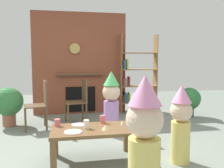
{
  "coord_description": "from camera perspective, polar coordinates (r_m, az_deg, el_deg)",
  "views": [
    {
      "loc": [
        -0.53,
        -3.19,
        1.27
      ],
      "look_at": [
        0.15,
        0.4,
        0.91
      ],
      "focal_mm": 38.27,
      "sensor_mm": 36.0,
      "label": 1
    }
  ],
  "objects": [
    {
      "name": "ground_plane",
      "position": [
        3.47,
        -1.24,
        -15.87
      ],
      "size": [
        12.0,
        12.0,
        0.0
      ],
      "primitive_type": "plane",
      "color": "gray"
    },
    {
      "name": "brick_fireplace_feature",
      "position": [
        5.79,
        -7.66,
        4.79
      ],
      "size": [
        2.2,
        0.28,
        2.4
      ],
      "color": "brown",
      "rests_on": "ground_plane"
    },
    {
      "name": "bookshelf",
      "position": [
        5.84,
        5.54,
        1.54
      ],
      "size": [
        0.9,
        0.28,
        1.9
      ],
      "color": "olive",
      "rests_on": "ground_plane"
    },
    {
      "name": "coffee_table",
      "position": [
        3.08,
        -4.37,
        -11.7
      ],
      "size": [
        1.06,
        0.6,
        0.43
      ],
      "color": "brown",
      "rests_on": "ground_plane"
    },
    {
      "name": "paper_cup_near_left",
      "position": [
        3.12,
        4.19,
        -9.2
      ],
      "size": [
        0.08,
        0.08,
        0.1
      ],
      "primitive_type": "cylinder",
      "color": "#669EE0",
      "rests_on": "coffee_table"
    },
    {
      "name": "paper_cup_near_right",
      "position": [
        3.21,
        -12.96,
        -8.97
      ],
      "size": [
        0.07,
        0.07,
        0.09
      ],
      "primitive_type": "cylinder",
      "color": "#E5666B",
      "rests_on": "coffee_table"
    },
    {
      "name": "paper_cup_center",
      "position": [
        3.04,
        -6.15,
        -9.54
      ],
      "size": [
        0.07,
        0.07,
        0.11
      ],
      "primitive_type": "cylinder",
      "color": "silver",
      "rests_on": "coffee_table"
    },
    {
      "name": "paper_cup_far_left",
      "position": [
        3.27,
        -2.26,
        -8.4
      ],
      "size": [
        0.07,
        0.07,
        0.11
      ],
      "primitive_type": "cylinder",
      "color": "#E5666B",
      "rests_on": "coffee_table"
    },
    {
      "name": "paper_plate_front",
      "position": [
        3.21,
        -7.99,
        -9.64
      ],
      "size": [
        0.18,
        0.18,
        0.01
      ],
      "primitive_type": "cylinder",
      "color": "white",
      "rests_on": "coffee_table"
    },
    {
      "name": "paper_plate_rear",
      "position": [
        2.91,
        -9.29,
        -11.25
      ],
      "size": [
        0.21,
        0.21,
        0.01
      ],
      "primitive_type": "cylinder",
      "color": "white",
      "rests_on": "coffee_table"
    },
    {
      "name": "birthday_cake_slice",
      "position": [
        2.98,
        -1.52,
        -10.3
      ],
      "size": [
        0.1,
        0.1,
        0.06
      ],
      "primitive_type": "cone",
      "color": "#EAC68C",
      "rests_on": "coffee_table"
    },
    {
      "name": "table_fork",
      "position": [
        3.25,
        2.35,
        -9.42
      ],
      "size": [
        0.05,
        0.15,
        0.01
      ],
      "primitive_type": "cube",
      "rotation": [
        0.0,
        0.0,
        1.3
      ],
      "color": "silver",
      "rests_on": "coffee_table"
    },
    {
      "name": "child_with_cone_hat",
      "position": [
        2.09,
        7.75,
        -12.85
      ],
      "size": [
        0.32,
        0.32,
        1.16
      ],
      "rotation": [
        0.0,
        0.0,
        1.87
      ],
      "color": "#E0CC66",
      "rests_on": "ground_plane"
    },
    {
      "name": "child_in_pink",
      "position": [
        3.1,
        16.13,
        -8.72
      ],
      "size": [
        0.27,
        0.27,
        0.98
      ],
      "rotation": [
        0.0,
        0.0,
        2.91
      ],
      "color": "#E0CC66",
      "rests_on": "ground_plane"
    },
    {
      "name": "child_by_the_chairs",
      "position": [
        4.08,
        -0.16,
        -4.17
      ],
      "size": [
        0.3,
        0.3,
        1.1
      ],
      "rotation": [
        0.0,
        0.0,
        -1.96
      ],
      "color": "#B27FCC",
      "rests_on": "ground_plane"
    },
    {
      "name": "dining_chair_left",
      "position": [
        4.64,
        -16.75,
        -4.06
      ],
      "size": [
        0.46,
        0.46,
        0.9
      ],
      "rotation": [
        0.0,
        0.0,
        3.31
      ],
      "color": "brown",
      "rests_on": "ground_plane"
    },
    {
      "name": "dining_chair_middle",
      "position": [
        4.86,
        -7.63,
        -3.43
      ],
      "size": [
        0.45,
        0.45,
        0.9
      ],
      "rotation": [
        0.0,
        0.0,
        3.28
      ],
      "color": "brown",
      "rests_on": "ground_plane"
    },
    {
      "name": "potted_plant_tall",
      "position": [
        5.69,
        18.01,
        -3.55
      ],
      "size": [
        0.5,
        0.5,
        0.66
      ],
      "color": "#4C5660",
      "rests_on": "ground_plane"
    },
    {
      "name": "potted_plant_short",
      "position": [
        5.06,
        -23.48,
        -4.2
      ],
      "size": [
        0.56,
        0.56,
        0.76
      ],
      "color": "#9E5B42",
      "rests_on": "ground_plane"
    }
  ]
}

